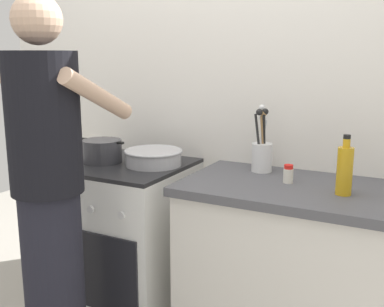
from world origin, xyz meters
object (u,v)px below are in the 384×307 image
(pot, at_px, (102,151))
(utensil_crock, at_px, (262,152))
(mixing_bowl, at_px, (153,157))
(oil_bottle, at_px, (345,170))
(person, at_px, (50,200))
(stove_range, at_px, (130,244))
(spice_bottle, at_px, (288,174))

(pot, distance_m, utensil_crock, 0.85)
(mixing_bowl, xyz_separation_m, oil_bottle, (0.97, -0.08, 0.06))
(pot, bearing_deg, person, -75.20)
(stove_range, xyz_separation_m, mixing_bowl, (0.14, 0.04, 0.50))
(utensil_crock, xyz_separation_m, oil_bottle, (0.43, -0.21, 0.01))
(mixing_bowl, xyz_separation_m, utensil_crock, (0.54, 0.14, 0.05))
(utensil_crock, bearing_deg, spice_bottle, -39.42)
(pot, distance_m, person, 0.57)
(stove_range, distance_m, pot, 0.53)
(stove_range, relative_size, spice_bottle, 10.82)
(utensil_crock, distance_m, spice_bottle, 0.24)
(pot, xyz_separation_m, spice_bottle, (1.00, 0.06, -0.02))
(pot, xyz_separation_m, oil_bottle, (1.25, -0.01, 0.04))
(person, bearing_deg, oil_bottle, 25.51)
(pot, relative_size, utensil_crock, 0.84)
(oil_bottle, bearing_deg, person, -154.49)
(pot, distance_m, mixing_bowl, 0.29)
(mixing_bowl, distance_m, oil_bottle, 0.97)
(pot, relative_size, person, 0.16)
(mixing_bowl, relative_size, spice_bottle, 3.67)
(utensil_crock, bearing_deg, mixing_bowl, -166.01)
(pot, xyz_separation_m, utensil_crock, (0.82, 0.20, 0.04))
(stove_range, relative_size, pot, 3.27)
(mixing_bowl, height_order, utensil_crock, utensil_crock)
(utensil_crock, relative_size, spice_bottle, 3.93)
(mixing_bowl, distance_m, utensil_crock, 0.56)
(utensil_crock, bearing_deg, oil_bottle, -26.58)
(pot, relative_size, spice_bottle, 3.31)
(person, bearing_deg, utensil_crock, 47.55)
(spice_bottle, xyz_separation_m, oil_bottle, (0.25, -0.07, 0.06))
(person, bearing_deg, pot, 104.80)
(utensil_crock, distance_m, person, 1.02)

